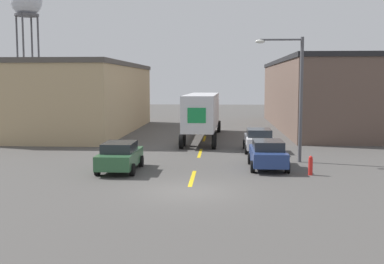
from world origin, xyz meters
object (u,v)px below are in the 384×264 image
at_px(parked_car_left_near, 120,156).
at_px(semi_truck, 203,112).
at_px(parked_car_right_near, 268,154).
at_px(water_tower, 26,3).
at_px(street_lamp, 295,89).
at_px(parked_car_right_mid, 259,140).
at_px(fire_hydrant, 311,165).

bearing_deg(parked_car_left_near, semi_truck, 75.54).
relative_size(parked_car_right_near, water_tower, 0.22).
relative_size(parked_car_left_near, street_lamp, 0.58).
xyz_separation_m(parked_car_left_near, parked_car_right_near, (7.91, 1.28, 0.00)).
relative_size(parked_car_right_near, street_lamp, 0.58).
relative_size(semi_truck, parked_car_right_mid, 3.39).
relative_size(parked_car_right_near, parked_car_right_mid, 1.00).
distance_m(parked_car_left_near, street_lamp, 10.84).
relative_size(semi_truck, fire_hydrant, 14.43).
bearing_deg(parked_car_right_near, street_lamp, 52.57).
bearing_deg(parked_car_right_mid, fire_hydrant, -76.36).
bearing_deg(parked_car_left_near, parked_car_right_near, 9.21).
xyz_separation_m(semi_truck, parked_car_right_mid, (4.07, -7.16, -1.46)).
xyz_separation_m(semi_truck, parked_car_right_near, (4.07, -13.60, -1.46)).
bearing_deg(water_tower, fire_hydrant, -54.41).
bearing_deg(semi_truck, parked_car_left_near, -103.04).
bearing_deg(parked_car_right_near, parked_car_left_near, -170.79).
height_order(parked_car_right_near, water_tower, water_tower).
distance_m(semi_truck, street_lamp, 12.90).
bearing_deg(parked_car_right_mid, semi_truck, 119.62).
distance_m(parked_car_right_mid, water_tower, 52.51).
height_order(parked_car_left_near, fire_hydrant, parked_car_left_near).
distance_m(parked_car_right_mid, fire_hydrant, 8.46).
relative_size(parked_car_left_near, parked_car_right_mid, 1.00).
bearing_deg(semi_truck, water_tower, 132.49).
bearing_deg(parked_car_left_near, fire_hydrant, -2.85).
relative_size(parked_car_left_near, fire_hydrant, 4.25).
bearing_deg(semi_truck, fire_hydrant, -67.06).
xyz_separation_m(parked_car_left_near, fire_hydrant, (9.90, -0.49, -0.32)).
relative_size(parked_car_right_mid, fire_hydrant, 4.25).
relative_size(street_lamp, fire_hydrant, 7.38).
height_order(parked_car_left_near, parked_car_right_near, same).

